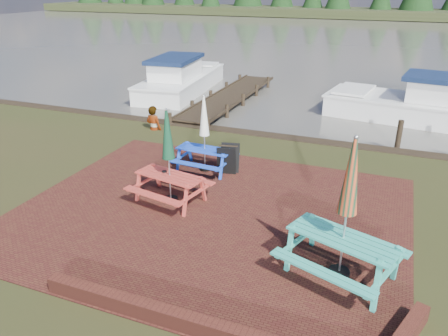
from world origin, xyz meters
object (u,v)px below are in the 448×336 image
at_px(picnic_table_red, 169,171).
at_px(picnic_table_blue, 205,145).
at_px(picnic_table_teal, 344,231).
at_px(jetty, 229,97).
at_px(boat_near, 430,107).
at_px(boat_jetty, 181,80).
at_px(chalkboard, 228,159).
at_px(person, 153,106).

bearing_deg(picnic_table_red, picnic_table_blue, 100.80).
bearing_deg(picnic_table_teal, jetty, 139.31).
xyz_separation_m(jetty, boat_near, (8.54, 0.24, 0.31)).
relative_size(picnic_table_teal, boat_jetty, 0.37).
relative_size(picnic_table_red, jetty, 0.26).
distance_m(picnic_table_blue, boat_near, 10.30).
xyz_separation_m(picnic_table_teal, jetty, (-6.69, 11.56, -0.85)).
bearing_deg(picnic_table_teal, picnic_table_blue, 159.79).
relative_size(picnic_table_teal, boat_near, 0.34).
bearing_deg(picnic_table_red, boat_jetty, 126.65).
xyz_separation_m(chalkboard, boat_near, (5.48, 8.20, -0.02)).
relative_size(chalkboard, person, 0.49).
bearing_deg(picnic_table_red, jetty, 114.01).
distance_m(boat_jetty, boat_near, 11.63).
height_order(chalkboard, boat_jetty, boat_jetty).
xyz_separation_m(picnic_table_red, boat_near, (6.20, 10.31, -0.41)).
xyz_separation_m(boat_jetty, boat_near, (11.59, -0.89, 0.01)).
xyz_separation_m(chalkboard, boat_jetty, (-6.11, 9.09, -0.02)).
xyz_separation_m(picnic_table_teal, boat_near, (1.85, 11.80, -0.54)).
height_order(picnic_table_blue, boat_jetty, picnic_table_blue).
height_order(picnic_table_teal, chalkboard, picnic_table_teal).
xyz_separation_m(picnic_table_blue, boat_near, (6.19, 8.22, -0.35)).
relative_size(jetty, person, 5.15).
bearing_deg(picnic_table_teal, boat_jetty, 146.78).
bearing_deg(person, picnic_table_blue, 147.92).
bearing_deg(jetty, picnic_table_blue, -73.64).
bearing_deg(picnic_table_red, chalkboard, 82.15).
xyz_separation_m(picnic_table_teal, boat_jetty, (-9.74, 12.69, -0.54)).
height_order(picnic_table_blue, person, picnic_table_blue).
bearing_deg(chalkboard, boat_near, 43.82).
bearing_deg(picnic_table_blue, picnic_table_red, -86.88).
bearing_deg(picnic_table_blue, jetty, 109.63).
bearing_deg(boat_near, picnic_table_blue, 151.23).
relative_size(picnic_table_blue, boat_jetty, 0.30).
bearing_deg(boat_near, person, 128.09).
height_order(picnic_table_red, picnic_table_blue, picnic_table_red).
height_order(boat_near, person, person).
bearing_deg(picnic_table_blue, picnic_table_teal, -36.21).
distance_m(picnic_table_red, jetty, 10.37).
bearing_deg(boat_jetty, picnic_table_teal, -58.65).
xyz_separation_m(boat_jetty, person, (2.09, -6.34, 0.46)).
distance_m(chalkboard, jetty, 8.53).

